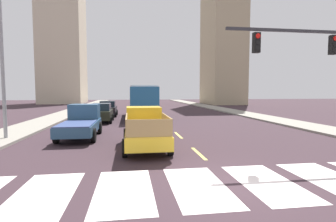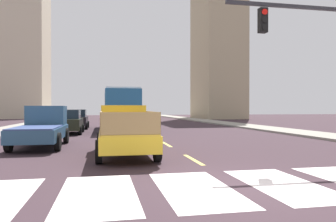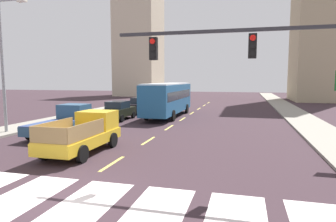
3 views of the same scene
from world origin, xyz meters
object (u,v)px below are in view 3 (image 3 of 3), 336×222
at_px(city_bus, 168,97).
at_px(traffic_signal_gantry, 287,65).
at_px(sedan_mid, 141,105).
at_px(streetlight_left, 4,60).
at_px(pickup_dark, 64,121).
at_px(pickup_stakebed, 86,133).
at_px(sedan_near_right, 118,110).

relative_size(city_bus, traffic_signal_gantry, 1.19).
relative_size(sedan_mid, streetlight_left, 0.49).
bearing_deg(pickup_dark, city_bus, 69.42).
distance_m(pickup_dark, sedan_mid, 13.37).
relative_size(city_bus, streetlight_left, 1.20).
relative_size(pickup_stakebed, traffic_signal_gantry, 0.58).
distance_m(city_bus, traffic_signal_gantry, 19.52).
height_order(pickup_stakebed, sedan_near_right, pickup_stakebed).
bearing_deg(sedan_near_right, sedan_mid, 88.77).
bearing_deg(sedan_near_right, city_bus, 41.47).
distance_m(sedan_near_right, streetlight_left, 10.28).
distance_m(pickup_stakebed, sedan_near_right, 11.74).
relative_size(city_bus, sedan_near_right, 2.45).
height_order(city_bus, sedan_mid, city_bus).
xyz_separation_m(sedan_near_right, streetlight_left, (-4.37, -8.34, 4.11)).
relative_size(pickup_stakebed, city_bus, 0.48).
height_order(pickup_dark, streetlight_left, streetlight_left).
bearing_deg(streetlight_left, pickup_stakebed, -20.92).
xyz_separation_m(city_bus, sedan_mid, (-3.71, 2.30, -1.09)).
bearing_deg(city_bus, sedan_near_right, -140.68).
bearing_deg(pickup_dark, sedan_mid, 88.13).
bearing_deg(pickup_stakebed, streetlight_left, 161.04).
xyz_separation_m(pickup_dark, traffic_signal_gantry, (12.97, -6.26, 3.28)).
relative_size(pickup_dark, city_bus, 0.48).
relative_size(pickup_stakebed, pickup_dark, 1.00).
height_order(sedan_near_right, traffic_signal_gantry, traffic_signal_gantry).
bearing_deg(sedan_mid, pickup_dark, -93.07).
bearing_deg(traffic_signal_gantry, sedan_near_right, 132.01).
bearing_deg(streetlight_left, sedan_near_right, 62.36).
xyz_separation_m(pickup_stakebed, pickup_dark, (-3.72, 3.60, -0.02)).
bearing_deg(pickup_dark, pickup_stakebed, -43.57).
bearing_deg(traffic_signal_gantry, pickup_dark, 154.23).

